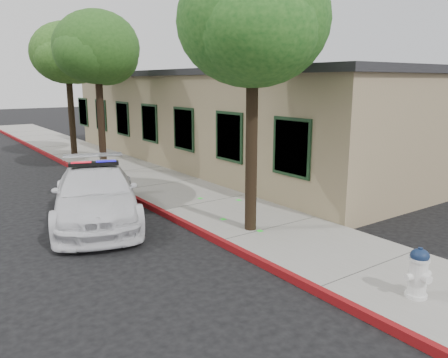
% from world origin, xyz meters
% --- Properties ---
extents(ground, '(120.00, 120.00, 0.00)m').
position_xyz_m(ground, '(0.00, 0.00, 0.00)').
color(ground, black).
rests_on(ground, ground).
extents(sidewalk, '(3.20, 60.00, 0.15)m').
position_xyz_m(sidewalk, '(1.60, 3.00, 0.07)').
color(sidewalk, gray).
rests_on(sidewalk, ground).
extents(red_curb, '(0.14, 60.00, 0.16)m').
position_xyz_m(red_curb, '(0.06, 3.00, 0.08)').
color(red_curb, maroon).
rests_on(red_curb, ground).
extents(clapboard_building, '(7.30, 20.89, 4.24)m').
position_xyz_m(clapboard_building, '(6.69, 9.00, 2.13)').
color(clapboard_building, '#957B62').
rests_on(clapboard_building, ground).
extents(police_car, '(3.76, 5.76, 1.67)m').
position_xyz_m(police_car, '(-1.65, 3.55, 0.78)').
color(police_car, silver).
rests_on(police_car, ground).
extents(fire_hydrant, '(0.52, 0.45, 0.89)m').
position_xyz_m(fire_hydrant, '(1.17, -4.22, 0.60)').
color(fire_hydrant, silver).
rests_on(fire_hydrant, sidewalk).
extents(street_tree_near, '(3.53, 3.69, 6.46)m').
position_xyz_m(street_tree_near, '(1.11, 0.23, 4.97)').
color(street_tree_near, black).
rests_on(street_tree_near, sidewalk).
extents(street_tree_mid, '(3.47, 3.31, 6.31)m').
position_xyz_m(street_tree_mid, '(0.71, 9.30, 4.91)').
color(street_tree_mid, black).
rests_on(street_tree_mid, sidewalk).
extents(street_tree_far, '(3.46, 3.41, 6.34)m').
position_xyz_m(street_tree_far, '(0.89, 13.56, 4.91)').
color(street_tree_far, black).
rests_on(street_tree_far, sidewalk).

